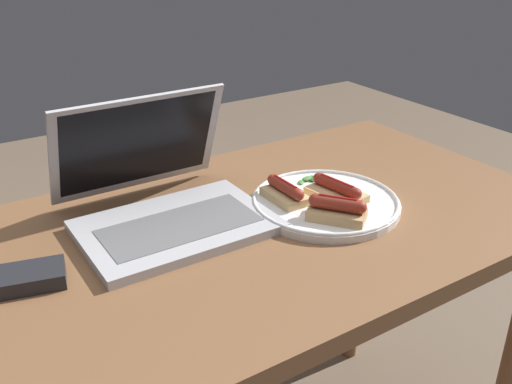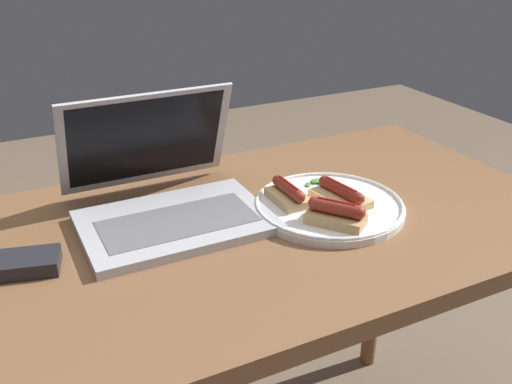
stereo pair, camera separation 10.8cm
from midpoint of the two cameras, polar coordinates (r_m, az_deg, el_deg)
name	(u,v)px [view 1 (the left image)]	position (r m, az deg, el deg)	size (l,w,h in m)	color
desk	(222,269)	(1.11, -6.19, -7.79)	(1.39, 0.69, 0.78)	brown
laptop	(165,201)	(1.10, -11.86, -0.99)	(0.35, 0.32, 0.23)	#B7B7BC
plate	(325,202)	(1.15, 4.29, -1.10)	(0.30, 0.30, 0.02)	white
sausage_toast_left	(336,191)	(1.15, 5.42, 0.01)	(0.09, 0.12, 0.04)	tan
sausage_toast_middle	(285,192)	(1.14, 0.24, -0.08)	(0.06, 0.11, 0.04)	tan
sausage_toast_right	(337,210)	(1.07, 5.26, -1.85)	(0.11, 0.12, 0.05)	tan
salad_pile	(313,182)	(1.22, 3.18, 0.97)	(0.06, 0.07, 0.01)	#387A33
external_drive	(32,277)	(1.00, -24.48, -7.85)	(0.12, 0.09, 0.03)	#232328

